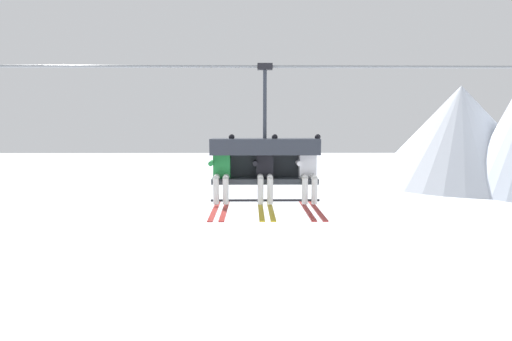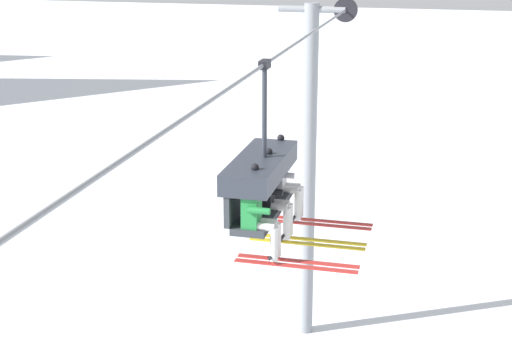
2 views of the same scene
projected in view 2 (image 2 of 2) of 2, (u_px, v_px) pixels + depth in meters
The scene contains 6 objects.
lift_tower_far at pixel (309, 168), 19.63m from camera, with size 0.36×1.88×8.75m.
lift_cable at pixel (264, 65), 10.79m from camera, with size 18.20×0.05×0.05m.
chairlift_chair at pixel (259, 176), 11.33m from camera, with size 2.05×0.74×2.55m.
skier_green at pixel (260, 214), 10.61m from camera, with size 0.48×1.70×1.34m.
skier_black at pixel (274, 195), 11.37m from camera, with size 0.48×1.70×1.34m.
skier_white at pixel (286, 179), 12.12m from camera, with size 0.48×1.70×1.34m.
Camera 2 is at (-11.33, -3.34, 10.23)m, focal length 55.00 mm.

